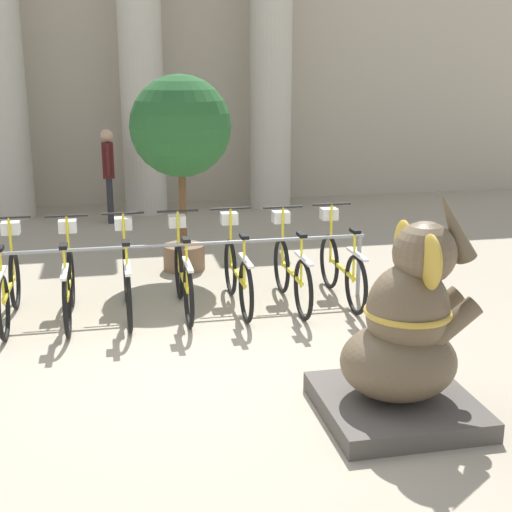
{
  "coord_description": "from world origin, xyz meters",
  "views": [
    {
      "loc": [
        -0.69,
        -5.89,
        2.74
      ],
      "look_at": [
        0.63,
        0.39,
        1.0
      ],
      "focal_mm": 50.0,
      "sensor_mm": 36.0,
      "label": 1
    }
  ],
  "objects_px": {
    "elephant_statue": "(405,341)",
    "person_pedestrian": "(108,167)",
    "bicycle_1": "(9,285)",
    "bicycle_3": "(127,279)",
    "bicycle_5": "(237,272)",
    "bicycle_6": "(291,270)",
    "bicycle_4": "(183,276)",
    "bicycle_2": "(69,283)",
    "bicycle_7": "(341,266)",
    "potted_tree": "(181,132)"
  },
  "relations": [
    {
      "from": "bicycle_4",
      "to": "person_pedestrian",
      "type": "xyz_separation_m",
      "value": [
        -0.76,
        4.95,
        0.57
      ]
    },
    {
      "from": "bicycle_5",
      "to": "bicycle_6",
      "type": "relative_size",
      "value": 1.0
    },
    {
      "from": "bicycle_6",
      "to": "bicycle_3",
      "type": "bearing_deg",
      "value": 179.13
    },
    {
      "from": "bicycle_2",
      "to": "bicycle_7",
      "type": "distance_m",
      "value": 3.14
    },
    {
      "from": "bicycle_3",
      "to": "elephant_statue",
      "type": "height_order",
      "value": "elephant_statue"
    },
    {
      "from": "bicycle_1",
      "to": "bicycle_7",
      "type": "xyz_separation_m",
      "value": [
        3.77,
        0.01,
        0.0
      ]
    },
    {
      "from": "bicycle_1",
      "to": "bicycle_2",
      "type": "xyz_separation_m",
      "value": [
        0.63,
        -0.04,
        0.0
      ]
    },
    {
      "from": "bicycle_2",
      "to": "bicycle_7",
      "type": "xyz_separation_m",
      "value": [
        3.14,
        0.05,
        0.0
      ]
    },
    {
      "from": "bicycle_5",
      "to": "bicycle_3",
      "type": "bearing_deg",
      "value": -178.83
    },
    {
      "from": "bicycle_2",
      "to": "elephant_statue",
      "type": "bearing_deg",
      "value": -46.4
    },
    {
      "from": "bicycle_5",
      "to": "elephant_statue",
      "type": "xyz_separation_m",
      "value": [
        0.82,
        -2.88,
        0.21
      ]
    },
    {
      "from": "bicycle_7",
      "to": "bicycle_3",
      "type": "bearing_deg",
      "value": -179.34
    },
    {
      "from": "bicycle_4",
      "to": "bicycle_6",
      "type": "bearing_deg",
      "value": -1.42
    },
    {
      "from": "bicycle_6",
      "to": "bicycle_7",
      "type": "relative_size",
      "value": 1.0
    },
    {
      "from": "bicycle_1",
      "to": "bicycle_4",
      "type": "bearing_deg",
      "value": -0.49
    },
    {
      "from": "bicycle_4",
      "to": "potted_tree",
      "type": "distance_m",
      "value": 2.23
    },
    {
      "from": "bicycle_2",
      "to": "bicycle_6",
      "type": "relative_size",
      "value": 1.0
    },
    {
      "from": "bicycle_5",
      "to": "potted_tree",
      "type": "bearing_deg",
      "value": 104.78
    },
    {
      "from": "bicycle_4",
      "to": "elephant_statue",
      "type": "relative_size",
      "value": 0.9
    },
    {
      "from": "bicycle_4",
      "to": "bicycle_5",
      "type": "bearing_deg",
      "value": 2.11
    },
    {
      "from": "bicycle_1",
      "to": "potted_tree",
      "type": "distance_m",
      "value": 3.03
    },
    {
      "from": "bicycle_7",
      "to": "elephant_statue",
      "type": "bearing_deg",
      "value": -98.67
    },
    {
      "from": "bicycle_3",
      "to": "bicycle_5",
      "type": "bearing_deg",
      "value": 1.17
    },
    {
      "from": "bicycle_5",
      "to": "person_pedestrian",
      "type": "relative_size",
      "value": 1.02
    },
    {
      "from": "bicycle_3",
      "to": "bicycle_5",
      "type": "xyz_separation_m",
      "value": [
        1.26,
        0.03,
        0.0
      ]
    },
    {
      "from": "bicycle_3",
      "to": "potted_tree",
      "type": "height_order",
      "value": "potted_tree"
    },
    {
      "from": "bicycle_2",
      "to": "potted_tree",
      "type": "height_order",
      "value": "potted_tree"
    },
    {
      "from": "person_pedestrian",
      "to": "bicycle_2",
      "type": "bearing_deg",
      "value": -95.72
    },
    {
      "from": "bicycle_4",
      "to": "bicycle_5",
      "type": "height_order",
      "value": "same"
    },
    {
      "from": "person_pedestrian",
      "to": "bicycle_5",
      "type": "bearing_deg",
      "value": -74.26
    },
    {
      "from": "bicycle_6",
      "to": "person_pedestrian",
      "type": "bearing_deg",
      "value": 112.05
    },
    {
      "from": "bicycle_2",
      "to": "elephant_statue",
      "type": "distance_m",
      "value": 3.93
    },
    {
      "from": "bicycle_5",
      "to": "potted_tree",
      "type": "distance_m",
      "value": 2.25
    },
    {
      "from": "bicycle_7",
      "to": "potted_tree",
      "type": "xyz_separation_m",
      "value": [
        -1.7,
        1.66,
        1.45
      ]
    },
    {
      "from": "person_pedestrian",
      "to": "bicycle_7",
      "type": "bearing_deg",
      "value": -61.74
    },
    {
      "from": "elephant_statue",
      "to": "person_pedestrian",
      "type": "relative_size",
      "value": 1.13
    },
    {
      "from": "elephant_statue",
      "to": "bicycle_3",
      "type": "bearing_deg",
      "value": 125.97
    },
    {
      "from": "bicycle_1",
      "to": "elephant_statue",
      "type": "relative_size",
      "value": 0.9
    },
    {
      "from": "bicycle_1",
      "to": "potted_tree",
      "type": "height_order",
      "value": "potted_tree"
    },
    {
      "from": "bicycle_5",
      "to": "bicycle_6",
      "type": "xyz_separation_m",
      "value": [
        0.63,
        -0.05,
        0.0
      ]
    },
    {
      "from": "potted_tree",
      "to": "bicycle_1",
      "type": "bearing_deg",
      "value": -141.22
    },
    {
      "from": "bicycle_1",
      "to": "elephant_statue",
      "type": "xyz_separation_m",
      "value": [
        3.33,
        -2.88,
        0.21
      ]
    },
    {
      "from": "bicycle_2",
      "to": "bicycle_5",
      "type": "height_order",
      "value": "same"
    },
    {
      "from": "bicycle_3",
      "to": "bicycle_4",
      "type": "bearing_deg",
      "value": 0.24
    },
    {
      "from": "bicycle_2",
      "to": "bicycle_6",
      "type": "height_order",
      "value": "same"
    },
    {
      "from": "elephant_statue",
      "to": "bicycle_1",
      "type": "bearing_deg",
      "value": 139.19
    },
    {
      "from": "bicycle_3",
      "to": "bicycle_7",
      "type": "bearing_deg",
      "value": 0.66
    },
    {
      "from": "bicycle_5",
      "to": "elephant_statue",
      "type": "relative_size",
      "value": 0.9
    },
    {
      "from": "bicycle_6",
      "to": "bicycle_1",
      "type": "bearing_deg",
      "value": 179.14
    },
    {
      "from": "bicycle_4",
      "to": "bicycle_5",
      "type": "xyz_separation_m",
      "value": [
        0.63,
        0.02,
        0.0
      ]
    }
  ]
}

